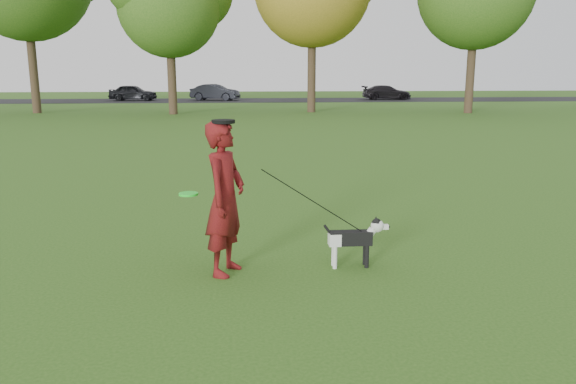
{
  "coord_description": "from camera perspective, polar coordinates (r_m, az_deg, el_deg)",
  "views": [
    {
      "loc": [
        -0.11,
        -6.94,
        2.44
      ],
      "look_at": [
        0.45,
        -0.1,
        0.95
      ],
      "focal_mm": 35.0,
      "sensor_mm": 36.0,
      "label": 1
    }
  ],
  "objects": [
    {
      "name": "car_left",
      "position": [
        47.78,
        -15.46,
        9.71
      ],
      "size": [
        3.88,
        1.79,
        1.29
      ],
      "primitive_type": "imported",
      "rotation": [
        0.0,
        0.0,
        1.5
      ],
      "color": "black",
      "rests_on": "road"
    },
    {
      "name": "ground",
      "position": [
        7.36,
        -3.57,
        -7.15
      ],
      "size": [
        120.0,
        120.0,
        0.0
      ],
      "primitive_type": "plane",
      "color": "#285116",
      "rests_on": "ground"
    },
    {
      "name": "man",
      "position": [
        6.77,
        -6.41,
        -0.67
      ],
      "size": [
        0.67,
        0.8,
        1.87
      ],
      "primitive_type": "imported",
      "rotation": [
        0.0,
        0.0,
        1.19
      ],
      "color": "#570C12",
      "rests_on": "ground"
    },
    {
      "name": "car_right",
      "position": [
        48.51,
        9.99,
        9.93
      ],
      "size": [
        4.11,
        1.75,
        1.18
      ],
      "primitive_type": "imported",
      "rotation": [
        0.0,
        0.0,
        1.55
      ],
      "color": "black",
      "rests_on": "road"
    },
    {
      "name": "man_held_items",
      "position": [
        6.84,
        2.5,
        -0.93
      ],
      "size": [
        2.29,
        0.3,
        1.45
      ],
      "color": "#1FFA2C",
      "rests_on": "ground"
    },
    {
      "name": "road",
      "position": [
        47.0,
        -4.56,
        9.27
      ],
      "size": [
        120.0,
        7.0,
        0.02
      ],
      "primitive_type": "cube",
      "color": "black",
      "rests_on": "ground"
    },
    {
      "name": "dog",
      "position": [
        7.13,
        6.89,
        -4.53
      ],
      "size": [
        0.85,
        0.17,
        0.64
      ],
      "color": "black",
      "rests_on": "ground"
    },
    {
      "name": "car_mid",
      "position": [
        47.02,
        -7.41,
        10.02
      ],
      "size": [
        4.19,
        2.47,
        1.3
      ],
      "primitive_type": "imported",
      "rotation": [
        0.0,
        0.0,
        1.27
      ],
      "color": "black",
      "rests_on": "road"
    }
  ]
}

